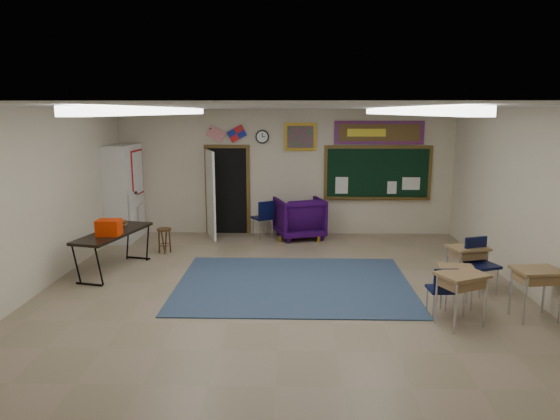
{
  "coord_description": "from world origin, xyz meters",
  "views": [
    {
      "loc": [
        0.18,
        -7.42,
        2.94
      ],
      "look_at": [
        -0.05,
        1.5,
        1.17
      ],
      "focal_mm": 32.0,
      "sensor_mm": 36.0,
      "label": 1
    }
  ],
  "objects_px": {
    "student_desk_front_left": "(455,284)",
    "student_desk_front_right": "(467,265)",
    "wooden_stool": "(165,240)",
    "wingback_armchair": "(299,218)",
    "folding_table": "(114,250)"
  },
  "relations": [
    {
      "from": "student_desk_front_left",
      "to": "student_desk_front_right",
      "type": "bearing_deg",
      "value": 67.22
    },
    {
      "from": "wooden_stool",
      "to": "student_desk_front_left",
      "type": "bearing_deg",
      "value": -28.47
    },
    {
      "from": "student_desk_front_right",
      "to": "wooden_stool",
      "type": "height_order",
      "value": "student_desk_front_right"
    },
    {
      "from": "wingback_armchair",
      "to": "folding_table",
      "type": "xyz_separation_m",
      "value": [
        -3.47,
        -2.62,
        -0.07
      ]
    },
    {
      "from": "wooden_stool",
      "to": "student_desk_front_right",
      "type": "bearing_deg",
      "value": -19.66
    },
    {
      "from": "student_desk_front_right",
      "to": "folding_table",
      "type": "bearing_deg",
      "value": 157.31
    },
    {
      "from": "wingback_armchair",
      "to": "folding_table",
      "type": "bearing_deg",
      "value": 20.32
    },
    {
      "from": "wingback_armchair",
      "to": "wooden_stool",
      "type": "xyz_separation_m",
      "value": [
        -2.86,
        -1.36,
        -0.21
      ]
    },
    {
      "from": "wingback_armchair",
      "to": "wooden_stool",
      "type": "relative_size",
      "value": 2.02
    },
    {
      "from": "student_desk_front_left",
      "to": "wingback_armchair",
      "type": "bearing_deg",
      "value": 125.53
    },
    {
      "from": "student_desk_front_left",
      "to": "folding_table",
      "type": "relative_size",
      "value": 0.33
    },
    {
      "from": "folding_table",
      "to": "wingback_armchair",
      "type": "bearing_deg",
      "value": 50.37
    },
    {
      "from": "wingback_armchair",
      "to": "student_desk_front_right",
      "type": "xyz_separation_m",
      "value": [
        2.77,
        -3.38,
        -0.08
      ]
    },
    {
      "from": "wingback_armchair",
      "to": "student_desk_front_left",
      "type": "relative_size",
      "value": 1.68
    },
    {
      "from": "wingback_armchair",
      "to": "wooden_stool",
      "type": "bearing_deg",
      "value": 8.76
    }
  ]
}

